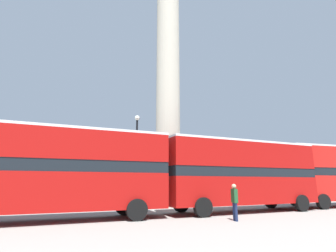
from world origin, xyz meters
The scene contains 7 objects.
ground_plane centered at (0.00, 0.00, 0.00)m, with size 200.00×200.00×0.00m, color gray.
monument_column centered at (0.00, 0.00, 10.02)m, with size 4.95×4.95×25.53m.
bus_a centered at (2.44, -6.37, 2.36)m, with size 10.24×3.24×4.26m.
bus_c centered at (-8.35, -6.74, 2.37)m, with size 10.85×3.09×4.28m.
equestrian_statue centered at (8.07, 3.41, 1.81)m, with size 3.57×3.34×6.00m.
street_lamp centered at (-3.14, -1.80, 3.36)m, with size 0.36×0.36×6.64m.
pedestrian_near_lamp centered at (-0.24, -9.48, 0.94)m, with size 0.28×0.47×1.68m.
Camera 1 is at (-7.71, -20.31, 1.73)m, focal length 28.00 mm.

